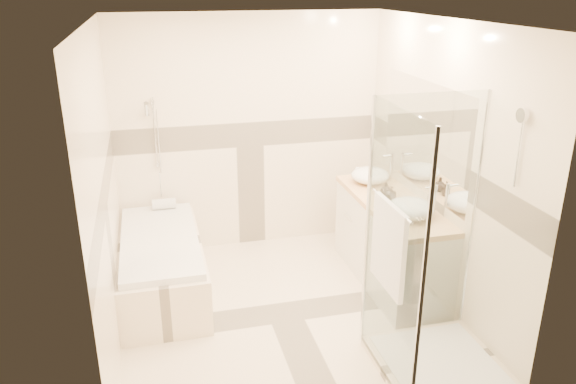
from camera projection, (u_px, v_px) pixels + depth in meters
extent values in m
cube|color=#FDE7C9|center=(284.00, 313.00, 5.01)|extent=(2.80, 3.00, 0.01)
cube|color=white|center=(283.00, 20.00, 4.12)|extent=(2.80, 3.00, 0.01)
cube|color=#FFE9CB|center=(250.00, 134.00, 5.93)|extent=(2.80, 0.01, 2.50)
cube|color=#FFE9CB|center=(346.00, 266.00, 3.21)|extent=(2.80, 0.01, 2.50)
cube|color=#FFE9CB|center=(104.00, 196.00, 4.25)|extent=(0.01, 3.00, 2.50)
cube|color=#FFE9CB|center=(440.00, 167.00, 4.89)|extent=(0.01, 3.00, 2.50)
cube|color=white|center=(424.00, 137.00, 5.09)|extent=(0.01, 1.60, 1.00)
cylinder|color=silver|center=(155.00, 132.00, 5.64)|extent=(0.02, 0.02, 0.70)
cube|color=#FFE9CB|center=(162.00, 267.00, 5.28)|extent=(0.75, 1.70, 0.50)
cube|color=white|center=(159.00, 240.00, 5.18)|extent=(0.69, 1.60, 0.06)
ellipsoid|color=white|center=(160.00, 245.00, 5.20)|extent=(0.56, 1.40, 0.16)
cube|color=white|center=(390.00, 244.00, 5.40)|extent=(0.55, 1.60, 0.80)
cylinder|color=silver|center=(379.00, 252.00, 4.92)|extent=(0.01, 0.24, 0.01)
cylinder|color=silver|center=(348.00, 217.00, 5.64)|extent=(0.01, 0.24, 0.01)
cube|color=#F5C081|center=(393.00, 203.00, 5.25)|extent=(0.57, 1.62, 0.05)
cube|color=#FFE9CB|center=(438.00, 365.00, 4.27)|extent=(0.90, 0.90, 0.08)
cube|color=white|center=(439.00, 360.00, 4.25)|extent=(0.80, 0.80, 0.01)
cube|color=white|center=(393.00, 254.00, 3.81)|extent=(0.01, 0.90, 2.00)
cube|color=white|center=(422.00, 222.00, 4.31)|extent=(0.90, 0.01, 2.00)
cylinder|color=silver|center=(423.00, 287.00, 3.40)|extent=(0.03, 0.03, 2.00)
cylinder|color=silver|center=(367.00, 227.00, 4.22)|extent=(0.03, 0.03, 2.00)
cylinder|color=silver|center=(474.00, 216.00, 4.42)|extent=(0.03, 0.03, 2.00)
cylinder|color=silver|center=(522.00, 115.00, 3.68)|extent=(0.03, 0.10, 0.10)
cylinder|color=silver|center=(391.00, 205.00, 3.67)|extent=(0.02, 0.60, 0.02)
cube|color=white|center=(388.00, 247.00, 3.78)|extent=(0.04, 0.48, 0.62)
ellipsoid|color=white|center=(370.00, 175.00, 5.68)|extent=(0.38, 0.38, 0.15)
ellipsoid|color=white|center=(410.00, 208.00, 4.85)|extent=(0.41, 0.41, 0.16)
cylinder|color=silver|center=(391.00, 167.00, 5.71)|extent=(0.03, 0.03, 0.29)
cylinder|color=silver|center=(387.00, 156.00, 5.65)|extent=(0.10, 0.02, 0.02)
cylinder|color=silver|center=(435.00, 200.00, 4.88)|extent=(0.03, 0.03, 0.28)
cylinder|color=silver|center=(431.00, 188.00, 4.83)|extent=(0.10, 0.02, 0.02)
imported|color=black|center=(391.00, 194.00, 5.22)|extent=(0.08, 0.08, 0.14)
imported|color=black|center=(386.00, 189.00, 5.33)|extent=(0.14, 0.14, 0.14)
cube|color=white|center=(363.00, 173.00, 5.88)|extent=(0.17, 0.24, 0.07)
cylinder|color=white|center=(164.00, 204.00, 5.79)|extent=(0.24, 0.11, 0.11)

